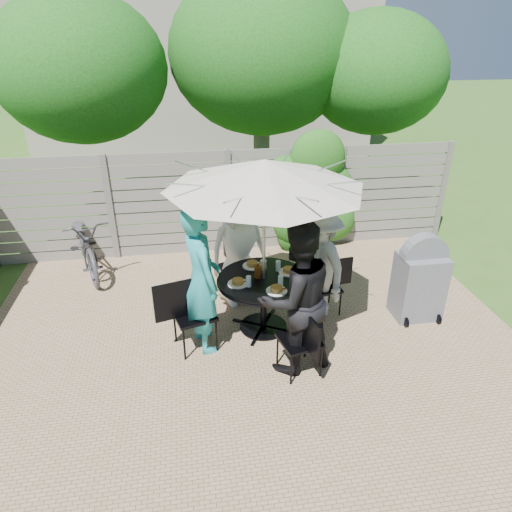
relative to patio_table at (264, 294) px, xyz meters
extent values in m
plane|color=#34571B|center=(-0.20, -0.50, -0.54)|extent=(60.00, 60.00, 0.00)
cube|color=#9C7A5A|center=(-0.20, 0.00, -0.53)|extent=(7.00, 6.00, 0.02)
cube|color=slate|center=(-0.20, 2.50, 0.38)|extent=(8.00, 0.10, 1.85)
ellipsoid|color=#185814|center=(1.20, 2.35, 0.36)|extent=(1.20, 0.70, 1.80)
cube|color=#A09085|center=(-0.20, 11.50, 1.96)|extent=(10.00, 6.00, 5.00)
ellipsoid|color=#164810|center=(-2.70, 4.50, 2.43)|extent=(3.20, 3.20, 2.72)
ellipsoid|color=#164810|center=(0.80, 5.00, 2.64)|extent=(3.80, 3.80, 3.23)
ellipsoid|color=#164810|center=(3.00, 4.30, 2.29)|extent=(2.80, 2.80, 2.38)
cylinder|color=black|center=(0.00, 0.00, 0.22)|extent=(1.47, 1.47, 0.03)
cylinder|color=black|center=(0.00, 0.00, -0.16)|extent=(0.08, 0.08, 0.76)
cylinder|color=black|center=(0.00, 0.00, -0.52)|extent=(0.64, 0.64, 0.04)
cylinder|color=silver|center=(0.00, 0.00, 0.56)|extent=(0.04, 0.04, 2.20)
cone|color=beige|center=(0.00, 0.00, 1.61)|extent=(2.96, 2.96, 0.34)
cube|color=black|center=(-0.26, 0.91, -0.08)|extent=(0.56, 0.56, 0.04)
cube|color=black|center=(-0.33, 1.13, 0.17)|extent=(0.16, 0.44, 0.46)
imported|color=white|center=(-0.23, 0.80, 0.31)|extent=(0.96, 0.76, 1.72)
cube|color=black|center=(-0.91, -0.26, -0.05)|extent=(0.59, 0.59, 0.04)
cube|color=black|center=(-1.14, -0.33, 0.21)|extent=(0.47, 0.16, 0.49)
imported|color=teal|center=(-0.80, -0.23, 0.41)|extent=(0.63, 0.80, 1.92)
cube|color=black|center=(0.26, -0.91, -0.10)|extent=(0.52, 0.52, 0.03)
cube|color=black|center=(0.31, -1.13, 0.14)|extent=(0.13, 0.43, 0.45)
imported|color=black|center=(0.23, -0.80, 0.39)|extent=(1.07, 0.93, 1.87)
cube|color=black|center=(0.91, 0.26, -0.14)|extent=(0.45, 0.45, 0.03)
cube|color=black|center=(1.11, 0.29, 0.08)|extent=(0.40, 0.08, 0.41)
imported|color=#A0A09B|center=(0.80, 0.23, 0.25)|extent=(0.85, 1.15, 1.59)
cylinder|color=white|center=(-0.10, 0.35, 0.24)|extent=(0.26, 0.26, 0.01)
cylinder|color=#A87231|center=(-0.10, 0.35, 0.28)|extent=(0.15, 0.15, 0.05)
cylinder|color=white|center=(-0.35, -0.10, 0.24)|extent=(0.26, 0.26, 0.01)
cylinder|color=#A87231|center=(-0.35, -0.10, 0.28)|extent=(0.15, 0.15, 0.05)
cylinder|color=white|center=(0.10, -0.35, 0.24)|extent=(0.26, 0.26, 0.01)
cylinder|color=#A87231|center=(0.10, -0.35, 0.28)|extent=(0.15, 0.15, 0.05)
cylinder|color=white|center=(0.35, 0.10, 0.24)|extent=(0.26, 0.26, 0.01)
cylinder|color=#A87231|center=(0.35, 0.10, 0.28)|extent=(0.15, 0.15, 0.05)
cylinder|color=silver|center=(-0.22, -0.17, 0.31)|extent=(0.07, 0.07, 0.14)
cylinder|color=silver|center=(0.17, -0.22, 0.31)|extent=(0.07, 0.07, 0.14)
cylinder|color=silver|center=(0.22, 0.17, 0.31)|extent=(0.07, 0.07, 0.14)
cylinder|color=#59280C|center=(-0.07, 0.03, 0.32)|extent=(0.09, 0.09, 0.16)
cylinder|color=#C6B293|center=(0.04, 0.24, 0.30)|extent=(0.08, 0.08, 0.12)
imported|color=#333338|center=(-2.61, 2.10, -0.04)|extent=(1.26, 2.02, 1.00)
cube|color=slate|center=(2.15, -0.03, -0.07)|extent=(0.61, 0.47, 0.94)
cylinder|color=slate|center=(2.15, -0.03, 0.40)|extent=(0.62, 0.19, 0.62)
camera|label=1|loc=(-0.88, -5.02, 3.12)|focal=32.00mm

